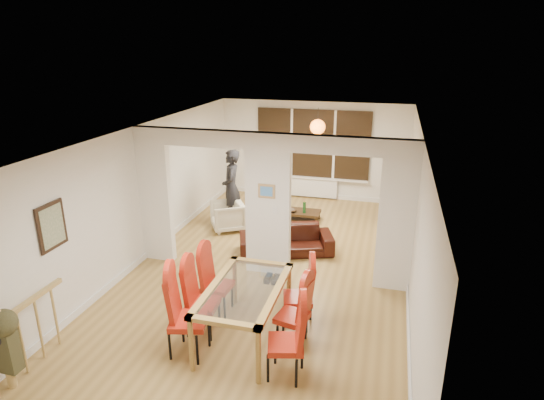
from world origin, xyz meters
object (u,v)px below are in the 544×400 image
at_px(armchair, 227,216).
at_px(person, 231,188).
at_px(dining_chair_ra, 286,338).
at_px(bottle, 304,207).
at_px(dining_chair_lb, 202,300).
at_px(television, 385,208).
at_px(dining_chair_rc, 298,293).
at_px(bowl, 292,211).
at_px(sofa, 286,240).
at_px(dining_chair_lc, 217,282).
at_px(dining_table, 245,313).
at_px(dining_chair_la, 188,315).
at_px(dining_chair_rb, 292,312).
at_px(coffee_table, 298,215).

xyz_separation_m(armchair, person, (-0.01, 0.35, 0.56)).
bearing_deg(dining_chair_ra, bottle, 84.44).
xyz_separation_m(dining_chair_lb, television, (2.41, 5.42, -0.28)).
distance_m(dining_chair_rc, bottle, 4.15).
height_order(bottle, bowl, bottle).
distance_m(sofa, television, 3.13).
height_order(dining_chair_lc, person, person).
distance_m(dining_table, dining_chair_ra, 0.96).
xyz_separation_m(television, bottle, (-1.84, -0.80, 0.13)).
distance_m(dining_chair_lb, dining_chair_rc, 1.39).
height_order(dining_chair_lc, bowl, dining_chair_lc).
bearing_deg(television, bottle, 133.50).
relative_size(dining_chair_la, dining_chair_rc, 1.12).
relative_size(dining_chair_ra, bottle, 3.86).
relative_size(dining_chair_lb, dining_chair_rc, 1.02).
distance_m(dining_table, dining_chair_rb, 0.68).
distance_m(dining_table, bowl, 4.62).
xyz_separation_m(dining_table, dining_chair_lc, (-0.62, 0.54, 0.11)).
distance_m(sofa, armchair, 1.77).
height_order(dining_chair_lc, bottle, dining_chair_lc).
bearing_deg(person, dining_chair_la, -5.19).
bearing_deg(bowl, armchair, -146.39).
xyz_separation_m(dining_chair_la, dining_chair_rb, (1.30, 0.55, -0.08)).
xyz_separation_m(dining_chair_ra, sofa, (-0.82, 3.50, -0.28)).
xyz_separation_m(dining_chair_la, dining_chair_ra, (1.36, -0.09, -0.05)).
bearing_deg(person, armchair, -15.55).
bearing_deg(dining_chair_la, dining_chair_rc, 24.96).
bearing_deg(sofa, dining_chair_la, -118.40).
bearing_deg(person, dining_table, 4.21).
bearing_deg(bowl, sofa, -81.39).
bearing_deg(bottle, dining_chair_la, -96.35).
bearing_deg(coffee_table, person, -156.73).
relative_size(dining_chair_rb, bowl, 4.46).
bearing_deg(bowl, bottle, 1.01).
distance_m(dining_chair_lb, sofa, 2.98).
relative_size(dining_chair_lb, bowl, 4.69).
bearing_deg(bottle, dining_chair_lb, -97.11).
bearing_deg(dining_chair_lb, dining_chair_lc, 86.14).
bearing_deg(television, armchair, 135.98).
relative_size(dining_chair_ra, coffee_table, 1.06).
xyz_separation_m(dining_chair_ra, person, (-2.40, 4.69, 0.34)).
relative_size(dining_chair_lb, dining_chair_lc, 1.03).
bearing_deg(coffee_table, armchair, -145.85).
relative_size(dining_chair_rc, television, 1.20).
xyz_separation_m(dining_chair_rb, bowl, (-1.02, 4.57, -0.25)).
distance_m(dining_table, coffee_table, 4.72).
bearing_deg(dining_chair_lb, armchair, 102.20).
bearing_deg(dining_table, armchair, 113.81).
relative_size(armchair, bottle, 2.50).
bearing_deg(dining_chair_ra, television, 65.95).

